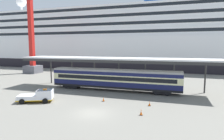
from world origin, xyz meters
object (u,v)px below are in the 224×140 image
(service_truck, at_px, (39,96))
(cruise_ship, at_px, (122,40))
(traffic_cone_mid, at_px, (141,112))
(traffic_cone_near, at_px, (103,99))
(train_carriage, at_px, (114,79))
(traffic_cone_far, at_px, (149,103))
(dockside_crane, at_px, (32,14))

(service_truck, bearing_deg, cruise_ship, 90.82)
(traffic_cone_mid, bearing_deg, service_truck, 176.11)
(cruise_ship, distance_m, traffic_cone_near, 52.50)
(train_carriage, relative_size, traffic_cone_mid, 31.69)
(cruise_ship, distance_m, traffic_cone_far, 54.51)
(cruise_ship, bearing_deg, traffic_cone_mid, -73.07)
(dockside_crane, bearing_deg, traffic_cone_far, -31.72)
(service_truck, height_order, dockside_crane, dockside_crane)
(traffic_cone_near, height_order, traffic_cone_mid, traffic_cone_mid)
(cruise_ship, distance_m, traffic_cone_mid, 58.26)
(traffic_cone_near, distance_m, traffic_cone_mid, 7.92)
(train_carriage, xyz_separation_m, dockside_crane, (-31.81, 16.61, 16.31))
(cruise_ship, relative_size, service_truck, 31.91)
(train_carriage, relative_size, traffic_cone_near, 37.93)
(dockside_crane, bearing_deg, traffic_cone_near, -36.77)
(traffic_cone_near, bearing_deg, traffic_cone_far, -1.70)
(service_truck, relative_size, traffic_cone_far, 7.93)
(train_carriage, distance_m, service_truck, 14.05)
(service_truck, distance_m, dockside_crane, 39.98)
(traffic_cone_mid, relative_size, traffic_cone_far, 1.12)
(train_carriage, xyz_separation_m, service_truck, (-8.78, -10.90, -1.32))
(train_carriage, height_order, dockside_crane, dockside_crane)
(service_truck, bearing_deg, train_carriage, 51.15)
(cruise_ship, bearing_deg, train_carriage, -77.43)
(service_truck, bearing_deg, traffic_cone_near, 19.58)
(traffic_cone_near, bearing_deg, traffic_cone_mid, -33.77)
(traffic_cone_near, relative_size, dockside_crane, 0.01)
(cruise_ship, xyz_separation_m, dockside_crane, (-22.27, -26.21, 7.59))
(traffic_cone_mid, height_order, dockside_crane, dockside_crane)
(traffic_cone_mid, relative_size, dockside_crane, 0.01)
(service_truck, bearing_deg, dockside_crane, 129.95)
(cruise_ship, bearing_deg, dockside_crane, -130.35)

